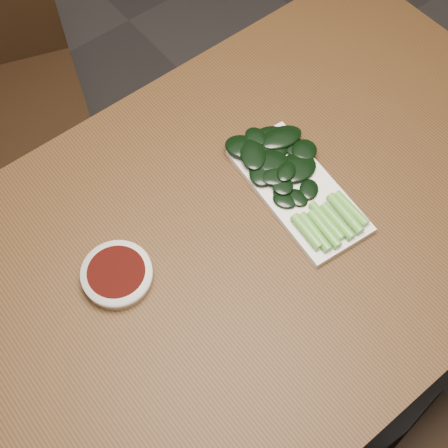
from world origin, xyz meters
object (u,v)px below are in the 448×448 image
table (235,256)px  serving_plate (298,191)px  gai_lan (288,172)px  sauce_bowl (117,275)px

table → serving_plate: serving_plate is taller
gai_lan → sauce_bowl: bearing=175.6°
sauce_bowl → table: bearing=-17.5°
table → sauce_bowl: sauce_bowl is taller
table → gai_lan: size_ratio=4.40×
table → serving_plate: 0.17m
sauce_bowl → gai_lan: gai_lan is taller
serving_plate → gai_lan: (0.00, 0.03, 0.02)m
table → sauce_bowl: 0.24m
table → sauce_bowl: (-0.21, 0.07, 0.09)m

